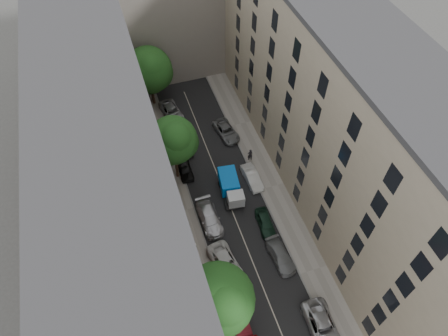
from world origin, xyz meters
name	(u,v)px	position (x,y,z in m)	size (l,w,h in m)	color
ground	(227,199)	(0.00, 0.00, 0.00)	(120.00, 120.00, 0.00)	#4C4C49
road_surface	(227,199)	(0.00, 0.00, 0.01)	(8.00, 44.00, 0.02)	black
sidewalk_left	(181,211)	(-5.50, 0.00, 0.07)	(3.00, 44.00, 0.15)	gray
sidewalk_right	(272,187)	(5.50, 0.00, 0.07)	(3.00, 44.00, 0.15)	gray
building_left	(113,168)	(-11.00, 0.00, 10.00)	(8.00, 44.00, 20.00)	#514E4B
building_right	(331,115)	(11.00, 0.00, 10.00)	(8.00, 44.00, 20.00)	tan
building_endcap	(164,5)	(0.00, 28.00, 9.00)	(18.00, 12.00, 18.00)	slate
tarp_truck	(231,187)	(0.60, 0.69, 1.25)	(2.52, 5.14, 2.27)	black
car_left_1	(239,318)	(-3.34, -13.40, 0.69)	(1.45, 4.17, 1.37)	#4A0E14
car_left_2	(226,263)	(-2.80, -7.80, 0.70)	(2.31, 5.02, 1.39)	silver
car_left_3	(209,218)	(-2.80, -2.20, 0.74)	(2.08, 5.12, 1.48)	silver
car_left_4	(185,169)	(-3.60, 5.40, 0.67)	(1.58, 3.92, 1.34)	black
car_left_5	(184,146)	(-2.80, 9.00, 0.64)	(1.36, 3.90, 1.29)	black
car_left_6	(172,111)	(-2.80, 15.62, 0.67)	(2.24, 4.86, 1.35)	silver
car_right_0	(323,328)	(3.60, -16.57, 0.75)	(2.50, 5.41, 1.50)	#B4B5BA
car_right_1	(281,256)	(2.80, -8.80, 0.64)	(1.79, 4.40, 1.28)	slate
car_right_2	(265,222)	(2.80, -4.60, 0.65)	(1.54, 3.83, 1.31)	#152F21
car_right_3	(252,177)	(3.60, 1.60, 0.68)	(1.44, 4.14, 1.36)	silver
car_right_4	(226,131)	(3.11, 9.80, 0.65)	(2.16, 4.69, 1.30)	slate
tree_near	(219,301)	(-5.12, -13.17, 6.01)	(6.28, 6.15, 9.11)	#382619
tree_mid	(174,142)	(-4.50, 4.89, 6.25)	(5.66, 5.44, 9.18)	#382619
tree_far	(150,71)	(-4.50, 18.54, 5.62)	(6.34, 6.22, 8.73)	#382619
lamp_post	(196,259)	(-5.80, -8.19, 4.41)	(0.36, 0.36, 7.00)	#1A5D2F
pedestrian	(250,155)	(4.50, 4.70, 1.04)	(0.65, 0.43, 1.79)	black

